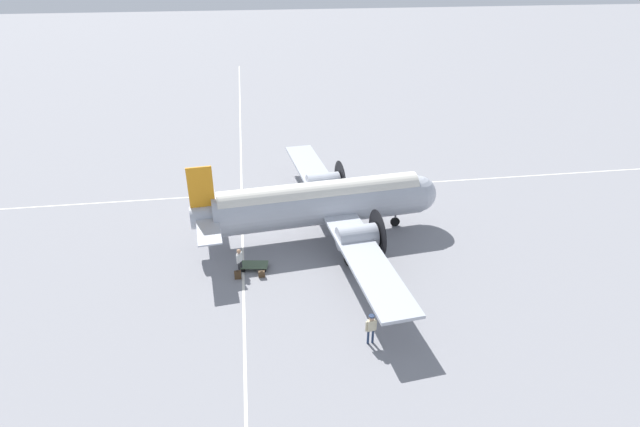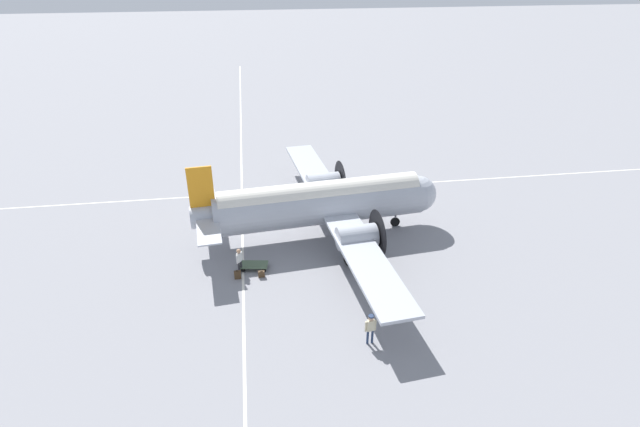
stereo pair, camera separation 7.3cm
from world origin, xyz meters
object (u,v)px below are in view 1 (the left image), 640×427
at_px(crew_foreground, 371,326).
at_px(passenger_boarding, 239,258).
at_px(airliner_main, 327,202).
at_px(suitcase_near_door, 262,274).
at_px(suitcase_upright_spare, 238,275).
at_px(baggage_cart, 254,265).

xyz_separation_m(crew_foreground, passenger_boarding, (-6.73, 7.56, -0.09)).
height_order(airliner_main, suitcase_near_door, airliner_main).
bearing_deg(suitcase_near_door, passenger_boarding, 151.66).
distance_m(airliner_main, suitcase_near_door, 7.15).
bearing_deg(suitcase_upright_spare, suitcase_near_door, -1.16).
bearing_deg(baggage_cart, suitcase_upright_spare, -127.99).
distance_m(crew_foreground, suitcase_near_door, 8.78).
height_order(crew_foreground, passenger_boarding, crew_foreground).
distance_m(crew_foreground, baggage_cart, 9.84).
bearing_deg(suitcase_upright_spare, baggage_cart, 43.25).
xyz_separation_m(suitcase_near_door, suitcase_upright_spare, (-1.49, 0.03, 0.07)).
distance_m(airliner_main, crew_foreground, 11.57).
relative_size(airliner_main, crew_foreground, 13.69).
xyz_separation_m(crew_foreground, suitcase_upright_spare, (-6.90, 6.88, -0.87)).
bearing_deg(suitcase_near_door, airliner_main, 43.33).
bearing_deg(passenger_boarding, suitcase_upright_spare, -160.14).
distance_m(suitcase_near_door, baggage_cart, 1.10).
xyz_separation_m(suitcase_near_door, baggage_cart, (-0.45, 1.00, 0.05)).
height_order(passenger_boarding, suitcase_near_door, passenger_boarding).
distance_m(suitcase_near_door, suitcase_upright_spare, 1.49).
height_order(airliner_main, passenger_boarding, airliner_main).
bearing_deg(baggage_cart, suitcase_near_door, -57.06).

